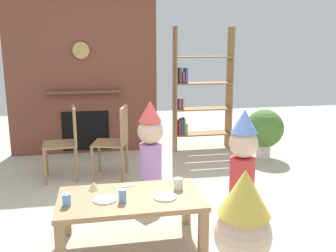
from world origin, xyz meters
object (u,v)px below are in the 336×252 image
object	(u,v)px
paper_cup_center	(122,196)
child_by_the_chairs	(150,144)
dining_chair_left	(67,138)
birthday_cake_slice	(94,186)
dining_chair_middle	(117,138)
paper_plate_rear	(105,200)
potted_plant_tall	(264,129)
coffee_table	(131,204)
paper_cup_near_right	(67,200)
bookshelf	(198,95)
paper_plate_front	(165,197)
paper_cup_near_left	(178,184)
child_in_pink	(243,158)

from	to	relation	value
paper_cup_center	child_by_the_chairs	world-z (taller)	child_by_the_chairs
dining_chair_left	birthday_cake_slice	bearing A→B (deg)	96.74
dining_chair_middle	child_by_the_chairs	bearing A→B (deg)	136.63
paper_plate_rear	potted_plant_tall	bearing A→B (deg)	42.11
coffee_table	paper_cup_near_right	world-z (taller)	paper_cup_near_right
bookshelf	paper_plate_front	distance (m)	3.01
paper_cup_near_left	paper_plate_front	size ratio (longest dim) A/B	0.51
paper_cup_center	paper_plate_rear	world-z (taller)	paper_cup_center
paper_plate_rear	potted_plant_tall	distance (m)	3.16
bookshelf	paper_cup_near_right	bearing A→B (deg)	-122.79
coffee_table	paper_plate_rear	distance (m)	0.22
paper_cup_near_right	birthday_cake_slice	world-z (taller)	paper_cup_near_right
birthday_cake_slice	dining_chair_left	distance (m)	1.57
potted_plant_tall	paper_cup_center	bearing A→B (deg)	-135.44
paper_cup_near_right	paper_cup_center	size ratio (longest dim) A/B	0.90
coffee_table	dining_chair_left	bearing A→B (deg)	109.46
bookshelf	dining_chair_left	xyz separation A→B (m)	(-1.92, -0.98, -0.36)
paper_cup_center	child_by_the_chairs	size ratio (longest dim) A/B	0.10
bookshelf	dining_chair_middle	world-z (taller)	bookshelf
bookshelf	paper_cup_center	world-z (taller)	bookshelf
paper_plate_front	paper_plate_rear	size ratio (longest dim) A/B	1.02
dining_chair_left	paper_cup_near_right	bearing A→B (deg)	88.74
dining_chair_middle	potted_plant_tall	world-z (taller)	dining_chair_middle
paper_cup_near_left	paper_cup_near_right	xyz separation A→B (m)	(-0.90, -0.16, -0.00)
birthday_cake_slice	paper_plate_front	bearing A→B (deg)	-25.54
paper_plate_rear	coffee_table	bearing A→B (deg)	10.54
bookshelf	coffee_table	size ratio (longest dim) A/B	1.64
coffee_table	paper_plate_rear	world-z (taller)	paper_plate_rear
paper_plate_front	dining_chair_middle	distance (m)	1.74
paper_cup_near_right	birthday_cake_slice	bearing A→B (deg)	54.20
paper_cup_near_right	paper_plate_rear	bearing A→B (deg)	8.89
paper_cup_center	dining_chair_left	bearing A→B (deg)	106.51
paper_plate_rear	paper_cup_near_right	bearing A→B (deg)	-171.11
birthday_cake_slice	dining_chair_left	world-z (taller)	dining_chair_left
paper_cup_near_right	birthday_cake_slice	distance (m)	0.34
birthday_cake_slice	potted_plant_tall	size ratio (longest dim) A/B	0.14
paper_cup_near_left	paper_cup_near_right	size ratio (longest dim) A/B	1.04
paper_cup_near_left	paper_cup_center	size ratio (longest dim) A/B	0.94
paper_plate_rear	dining_chair_middle	bearing A→B (deg)	83.66
bookshelf	paper_plate_rear	world-z (taller)	bookshelf
paper_cup_center	dining_chair_left	distance (m)	1.91
child_by_the_chairs	dining_chair_left	bearing A→B (deg)	-106.78
dining_chair_left	potted_plant_tall	bearing A→B (deg)	-177.80
bookshelf	paper_cup_near_left	xyz separation A→B (m)	(-0.90, -2.64, -0.40)
paper_plate_rear	birthday_cake_slice	bearing A→B (deg)	111.20
child_in_pink	child_by_the_chairs	bearing A→B (deg)	-60.95
paper_cup_near_right	paper_plate_front	xyz separation A→B (m)	(0.76, 0.01, -0.04)
paper_cup_center	paper_plate_front	size ratio (longest dim) A/B	0.54
paper_plate_rear	dining_chair_middle	distance (m)	1.69
paper_plate_front	child_by_the_chairs	size ratio (longest dim) A/B	0.19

